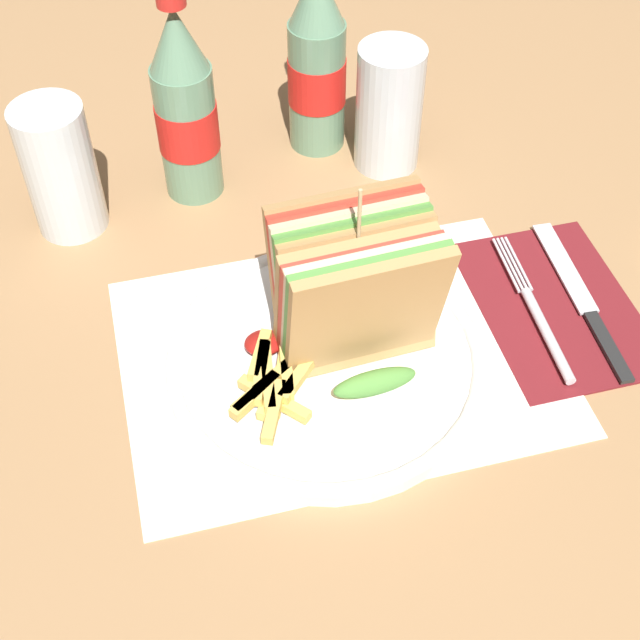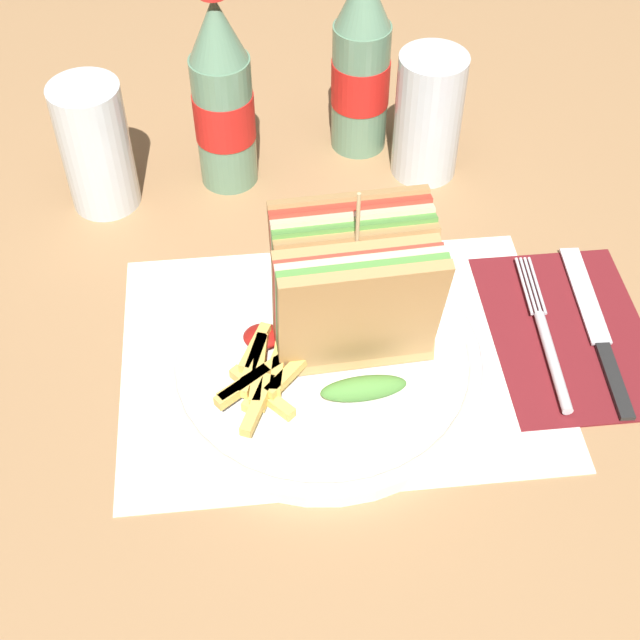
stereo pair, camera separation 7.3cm
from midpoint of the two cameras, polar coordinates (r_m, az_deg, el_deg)
ground_plane at (r=0.75m, az=0.79°, el=-3.46°), size 4.00×4.00×0.00m
placemat at (r=0.76m, az=3.95°, el=-2.56°), size 0.36×0.27×0.00m
plate_main at (r=0.74m, az=2.98°, el=-2.85°), size 0.27×0.27×0.02m
club_sandwich at (r=0.70m, az=5.26°, el=1.32°), size 0.13×0.12×0.17m
fries_pile at (r=0.70m, az=-0.66°, el=-3.78°), size 0.08×0.11×0.02m
ketchup_blob at (r=0.74m, az=-0.88°, el=-1.21°), size 0.03×0.03×0.01m
napkin at (r=0.81m, az=18.14°, el=-0.88°), size 0.13×0.20×0.00m
fork at (r=0.79m, az=16.98°, el=-1.64°), size 0.02×0.18×0.01m
knife at (r=0.82m, az=19.77°, el=-0.69°), size 0.02×0.20×0.00m
coke_bottle_near at (r=0.87m, az=-3.82°, el=13.87°), size 0.06×0.06×0.22m
coke_bottle_far at (r=0.92m, az=4.99°, el=15.87°), size 0.06×0.06×0.22m
glass_near at (r=0.91m, az=9.29°, el=12.67°), size 0.07×0.07×0.13m
glass_far at (r=0.88m, az=-11.76°, el=10.26°), size 0.07×0.07×0.13m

